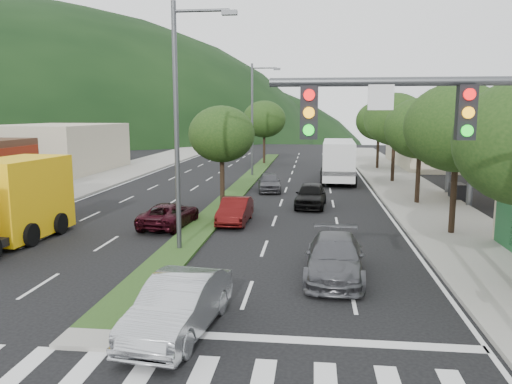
# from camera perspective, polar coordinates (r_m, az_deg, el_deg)

# --- Properties ---
(ground) EXTENTS (160.00, 160.00, 0.00)m
(ground) POSITION_cam_1_polar(r_m,az_deg,el_deg) (14.15, -17.57, -15.15)
(ground) COLOR black
(ground) RESTS_ON ground
(sidewalk_right) EXTENTS (5.00, 90.00, 0.15)m
(sidewalk_right) POSITION_cam_1_polar(r_m,az_deg,el_deg) (37.81, 17.16, 0.07)
(sidewalk_right) COLOR gray
(sidewalk_right) RESTS_ON ground
(sidewalk_left) EXTENTS (6.00, 90.00, 0.15)m
(sidewalk_left) POSITION_cam_1_polar(r_m,az_deg,el_deg) (41.50, -19.97, 0.70)
(sidewalk_left) COLOR gray
(sidewalk_left) RESTS_ON ground
(median) EXTENTS (1.60, 56.00, 0.12)m
(median) POSITION_cam_1_polar(r_m,az_deg,el_deg) (40.50, -1.30, 1.03)
(median) COLOR #243E16
(median) RESTS_ON ground
(crosswalk) EXTENTS (19.00, 2.20, 0.01)m
(crosswalk) POSITION_cam_1_polar(r_m,az_deg,el_deg) (12.54, -21.48, -18.62)
(crosswalk) COLOR silver
(crosswalk) RESTS_ON ground
(traffic_signal) EXTENTS (6.12, 0.40, 7.00)m
(traffic_signal) POSITION_cam_1_polar(r_m,az_deg,el_deg) (10.83, 25.58, 2.58)
(traffic_signal) COLOR #47494C
(traffic_signal) RESTS_ON ground
(bldg_left_far) EXTENTS (9.00, 14.00, 4.60)m
(bldg_left_far) POSITION_cam_1_polar(r_m,az_deg,el_deg) (51.99, -21.64, 4.65)
(bldg_left_far) COLOR beige
(bldg_left_far) RESTS_ON ground
(bldg_right_far) EXTENTS (10.00, 16.00, 5.20)m
(bldg_right_far) POSITION_cam_1_polar(r_m,az_deg,el_deg) (57.54, 20.74, 5.36)
(bldg_right_far) COLOR beige
(bldg_right_far) RESTS_ON ground
(tree_r_b) EXTENTS (4.80, 4.80, 6.94)m
(tree_r_b) POSITION_cam_1_polar(r_m,az_deg,el_deg) (24.61, 22.05, 6.84)
(tree_r_b) COLOR black
(tree_r_b) RESTS_ON sidewalk_right
(tree_r_c) EXTENTS (4.40, 4.40, 6.48)m
(tree_r_c) POSITION_cam_1_polar(r_m,az_deg,el_deg) (32.40, 18.28, 6.90)
(tree_r_c) COLOR black
(tree_r_c) RESTS_ON sidewalk_right
(tree_r_d) EXTENTS (5.00, 5.00, 7.17)m
(tree_r_d) POSITION_cam_1_polar(r_m,az_deg,el_deg) (42.23, 15.58, 8.00)
(tree_r_d) COLOR black
(tree_r_d) RESTS_ON sidewalk_right
(tree_r_e) EXTENTS (4.60, 4.60, 6.71)m
(tree_r_e) POSITION_cam_1_polar(r_m,az_deg,el_deg) (52.14, 13.86, 7.89)
(tree_r_e) COLOR black
(tree_r_e) RESTS_ON sidewalk_right
(tree_med_near) EXTENTS (4.00, 4.00, 6.02)m
(tree_med_near) POSITION_cam_1_polar(r_m,az_deg,el_deg) (30.26, -3.94, 6.61)
(tree_med_near) COLOR black
(tree_med_near) RESTS_ON median
(tree_med_far) EXTENTS (4.80, 4.80, 6.94)m
(tree_med_far) POSITION_cam_1_polar(r_m,az_deg,el_deg) (56.00, 0.94, 8.32)
(tree_med_far) COLOR black
(tree_med_far) RESTS_ON median
(streetlight_near) EXTENTS (2.60, 0.25, 10.00)m
(streetlight_near) POSITION_cam_1_polar(r_m,az_deg,el_deg) (20.42, -8.55, 8.61)
(streetlight_near) COLOR #47494C
(streetlight_near) RESTS_ON ground
(streetlight_mid) EXTENTS (2.60, 0.25, 10.00)m
(streetlight_mid) POSITION_cam_1_polar(r_m,az_deg,el_deg) (45.04, -0.18, 8.88)
(streetlight_mid) COLOR #47494C
(streetlight_mid) RESTS_ON ground
(sedan_silver) EXTENTS (2.12, 4.71, 1.50)m
(sedan_silver) POSITION_cam_1_polar(r_m,az_deg,el_deg) (13.45, -8.81, -12.66)
(sedan_silver) COLOR #A8AAB0
(sedan_silver) RESTS_ON ground
(suv_maroon) EXTENTS (2.42, 4.59, 1.23)m
(suv_maroon) POSITION_cam_1_polar(r_m,az_deg,el_deg) (25.57, -9.86, -2.57)
(suv_maroon) COLOR black
(suv_maroon) RESTS_ON ground
(car_queue_a) EXTENTS (2.07, 4.47, 1.48)m
(car_queue_a) POSITION_cam_1_polar(r_m,az_deg,el_deg) (30.63, 6.29, -0.33)
(car_queue_a) COLOR black
(car_queue_a) RESTS_ON ground
(car_queue_b) EXTENTS (2.23, 4.99, 1.42)m
(car_queue_b) POSITION_cam_1_polar(r_m,az_deg,el_deg) (17.75, 9.00, -7.40)
(car_queue_b) COLOR #4D4D52
(car_queue_b) RESTS_ON ground
(car_queue_c) EXTENTS (1.47, 4.03, 1.32)m
(car_queue_c) POSITION_cam_1_polar(r_m,az_deg,el_deg) (26.03, -2.40, -2.13)
(car_queue_c) COLOR #4A0C0C
(car_queue_c) RESTS_ON ground
(car_queue_d) EXTENTS (2.93, 5.41, 1.44)m
(car_queue_d) POSITION_cam_1_polar(r_m,az_deg,el_deg) (41.43, 9.39, 2.01)
(car_queue_d) COLOR black
(car_queue_d) RESTS_ON ground
(car_queue_e) EXTENTS (2.06, 4.17, 1.37)m
(car_queue_e) POSITION_cam_1_polar(r_m,az_deg,el_deg) (36.56, 1.52, 1.15)
(car_queue_e) COLOR #48484C
(car_queue_e) RESTS_ON ground
(car_queue_f) EXTENTS (2.47, 5.00, 1.40)m
(car_queue_f) POSITION_cam_1_polar(r_m,az_deg,el_deg) (46.38, 8.79, 2.74)
(car_queue_f) COLOR black
(car_queue_f) RESTS_ON ground
(box_truck) EXTENTS (3.34, 7.62, 3.67)m
(box_truck) POSITION_cam_1_polar(r_m,az_deg,el_deg) (24.40, -26.62, -1.27)
(box_truck) COLOR white
(box_truck) RESTS_ON ground
(motorhome) EXTENTS (3.08, 8.93, 3.39)m
(motorhome) POSITION_cam_1_polar(r_m,az_deg,el_deg) (42.19, 9.40, 3.62)
(motorhome) COLOR silver
(motorhome) RESTS_ON ground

